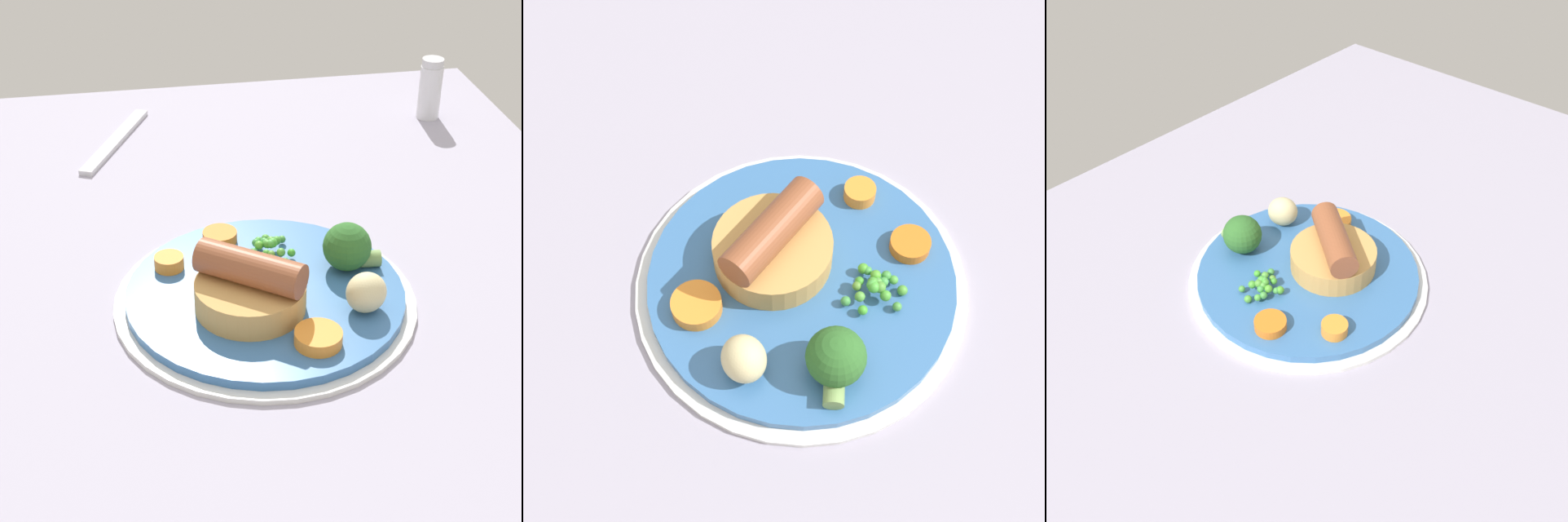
% 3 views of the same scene
% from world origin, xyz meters
% --- Properties ---
extents(dining_table, '(1.10, 0.80, 0.03)m').
position_xyz_m(dining_table, '(0.00, 0.00, 0.01)').
color(dining_table, '#9E99AD').
rests_on(dining_table, ground).
extents(dinner_plate, '(0.27, 0.27, 0.01)m').
position_xyz_m(dinner_plate, '(0.02, -0.02, 0.04)').
color(dinner_plate, silver).
rests_on(dinner_plate, dining_table).
extents(sausage_pudding, '(0.10, 0.10, 0.06)m').
position_xyz_m(sausage_pudding, '(0.00, -0.00, 0.06)').
color(sausage_pudding, tan).
rests_on(sausage_pudding, dinner_plate).
extents(pea_pile, '(0.05, 0.05, 0.02)m').
position_xyz_m(pea_pile, '(0.08, -0.03, 0.05)').
color(pea_pile, '#409143').
rests_on(pea_pile, dinner_plate).
extents(broccoli_floret_near, '(0.04, 0.05, 0.04)m').
position_xyz_m(broccoli_floret_near, '(0.05, -0.10, 0.07)').
color(broccoli_floret_near, '#2D6628').
rests_on(broccoli_floret_near, dinner_plate).
extents(potato_chunk_0, '(0.05, 0.05, 0.04)m').
position_xyz_m(potato_chunk_0, '(-0.02, -0.10, 0.06)').
color(potato_chunk_0, beige).
rests_on(potato_chunk_0, dinner_plate).
extents(carrot_slice_0, '(0.03, 0.03, 0.01)m').
position_xyz_m(carrot_slice_0, '(0.07, 0.06, 0.05)').
color(carrot_slice_0, orange).
rests_on(carrot_slice_0, dinner_plate).
extents(carrot_slice_1, '(0.04, 0.04, 0.01)m').
position_xyz_m(carrot_slice_1, '(0.11, 0.01, 0.05)').
color(carrot_slice_1, orange).
rests_on(carrot_slice_1, dinner_plate).
extents(carrot_slice_3, '(0.05, 0.05, 0.01)m').
position_xyz_m(carrot_slice_3, '(-0.06, -0.05, 0.05)').
color(carrot_slice_3, orange).
rests_on(carrot_slice_3, dinner_plate).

